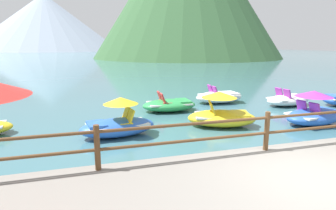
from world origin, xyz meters
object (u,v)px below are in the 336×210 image
Objects in this scene: pedal_boat_0 at (288,100)px; pedal_boat_1 at (219,97)px; pedal_boat_3 at (222,115)px; pedal_boat_6 at (169,105)px; pedal_boat_7 at (314,113)px; pedal_boat_4 at (118,123)px.

pedal_boat_0 is 3.30m from pedal_boat_1.
pedal_boat_3 reaches higher than pedal_boat_1.
pedal_boat_3 is (-1.83, -3.89, 0.12)m from pedal_boat_1.
pedal_boat_7 is (4.52, -3.58, 0.15)m from pedal_boat_6.
pedal_boat_7 reaches higher than pedal_boat_1.
pedal_boat_4 is at bearing -178.75° from pedal_boat_3.
pedal_boat_7 is (-1.36, -3.09, 0.15)m from pedal_boat_0.
pedal_boat_1 is at bearing 108.69° from pedal_boat_7.
pedal_boat_1 is 4.89m from pedal_boat_7.
pedal_boat_1 is 0.89× the size of pedal_boat_3.
pedal_boat_6 is (-2.95, -1.05, -0.03)m from pedal_boat_1.
pedal_boat_0 is at bearing 15.96° from pedal_boat_4.
pedal_boat_6 is 0.94× the size of pedal_boat_7.
pedal_boat_3 is at bearing 1.25° from pedal_boat_4.
pedal_boat_3 is (-4.75, -2.35, 0.15)m from pedal_boat_0.
pedal_boat_1 reaches higher than pedal_boat_0.
pedal_boat_1 is 1.00× the size of pedal_boat_6.
pedal_boat_3 reaches higher than pedal_boat_4.
pedal_boat_6 is (-1.12, 2.84, -0.15)m from pedal_boat_3.
pedal_boat_1 is 6.84m from pedal_boat_4.
pedal_boat_4 is 1.00× the size of pedal_boat_7.
pedal_boat_1 is at bearing 19.57° from pedal_boat_6.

